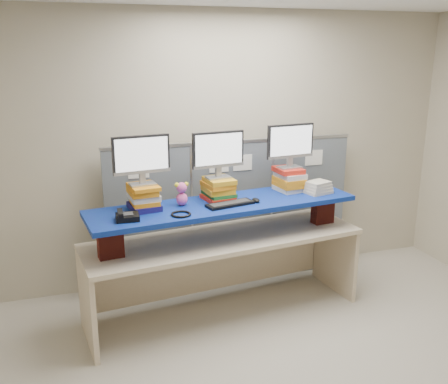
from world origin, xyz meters
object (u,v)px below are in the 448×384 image
object	(u,v)px
desk	(224,252)
blue_board	(224,205)
desk_phone	(127,216)
monitor_right	(290,143)
keyboard	(230,204)
monitor_center	(218,152)
monitor_left	(141,157)

from	to	relation	value
desk	blue_board	distance (m)	0.45
desk	desk_phone	distance (m)	1.04
blue_board	monitor_right	xyz separation A→B (m)	(0.72, 0.20, 0.48)
desk_phone	blue_board	bearing A→B (deg)	15.80
keyboard	monitor_right	bearing A→B (deg)	10.36
monitor_right	desk_phone	distance (m)	1.71
desk_phone	monitor_right	bearing A→B (deg)	16.99
blue_board	monitor_right	bearing A→B (deg)	9.09
desk_phone	keyboard	bearing A→B (deg)	10.06
blue_board	keyboard	xyz separation A→B (m)	(0.03, -0.09, 0.04)
blue_board	monitor_center	bearing A→B (deg)	91.09
monitor_left	desk_phone	distance (m)	0.52
desk_phone	monitor_center	bearing A→B (deg)	23.14
blue_board	keyboard	size ratio (longest dim) A/B	5.38
monitor_center	keyboard	world-z (taller)	monitor_center
monitor_center	monitor_right	distance (m)	0.74
keyboard	desk_phone	world-z (taller)	desk_phone
monitor_left	keyboard	world-z (taller)	monitor_left
monitor_right	keyboard	distance (m)	0.88
keyboard	desk	bearing A→B (deg)	94.83
desk	keyboard	size ratio (longest dim) A/B	5.80
monitor_left	monitor_right	bearing A→B (deg)	-0.00
monitor_right	keyboard	xyz separation A→B (m)	(-0.69, -0.29, -0.45)
desk	monitor_left	xyz separation A→B (m)	(-0.71, 0.04, 0.93)
blue_board	monitor_center	world-z (taller)	monitor_center
blue_board	monitor_center	size ratio (longest dim) A/B	4.99
keyboard	desk_phone	size ratio (longest dim) A/B	2.36
blue_board	keyboard	world-z (taller)	keyboard
keyboard	desk_phone	bearing A→B (deg)	174.98
monitor_center	keyboard	distance (m)	0.47
desk	keyboard	distance (m)	0.50
monitor_left	monitor_right	world-z (taller)	monitor_right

